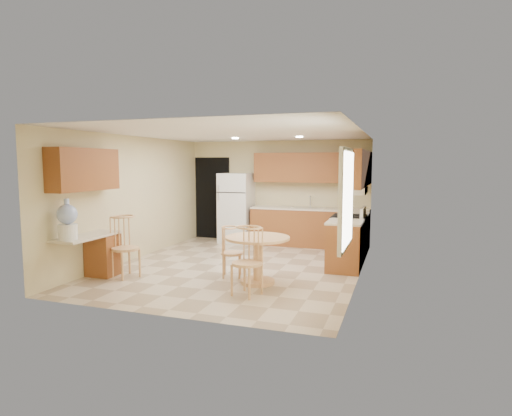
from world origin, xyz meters
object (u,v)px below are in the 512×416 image
(dining_table, at_px, (258,253))
(water_crock, at_px, (67,221))
(stove, at_px, (348,238))
(chair_desk, at_px, (122,242))
(chair_table_a, at_px, (230,248))
(chair_table_b, at_px, (245,256))
(refrigerator, at_px, (236,208))

(dining_table, height_order, water_crock, water_crock)
(stove, bearing_deg, chair_desk, -143.46)
(chair_table_a, distance_m, chair_table_b, 1.10)
(dining_table, distance_m, chair_desk, 2.32)
(stove, distance_m, chair_table_a, 2.63)
(chair_table_a, xyz_separation_m, water_crock, (-2.17, -1.35, 0.53))
(stove, relative_size, dining_table, 1.04)
(dining_table, height_order, chair_desk, chair_desk)
(refrigerator, distance_m, stove, 3.15)
(stove, xyz_separation_m, chair_table_a, (-1.76, -1.95, 0.06))
(chair_desk, bearing_deg, stove, 150.69)
(stove, distance_m, chair_desk, 4.33)
(chair_desk, bearing_deg, chair_table_a, 134.21)
(refrigerator, bearing_deg, water_crock, -103.08)
(refrigerator, distance_m, water_crock, 4.64)
(stove, xyz_separation_m, water_crock, (-3.92, -3.30, 0.59))
(refrigerator, xyz_separation_m, water_crock, (-1.05, -4.52, 0.20))
(water_crock, bearing_deg, stove, 40.06)
(refrigerator, height_order, chair_table_a, refrigerator)
(dining_table, bearing_deg, chair_table_a, 163.06)
(dining_table, distance_m, water_crock, 3.01)
(chair_desk, distance_m, water_crock, 0.95)
(chair_table_a, height_order, chair_desk, chair_desk)
(chair_desk, bearing_deg, chair_table_b, 107.08)
(dining_table, xyz_separation_m, chair_desk, (-2.27, -0.46, 0.13))
(dining_table, relative_size, chair_desk, 1.00)
(chair_table_b, bearing_deg, water_crock, 25.00)
(refrigerator, xyz_separation_m, stove, (2.88, -1.22, -0.39))
(chair_table_b, height_order, chair_desk, chair_desk)
(refrigerator, height_order, water_crock, refrigerator)
(refrigerator, distance_m, dining_table, 3.74)
(chair_table_a, bearing_deg, chair_desk, -87.04)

